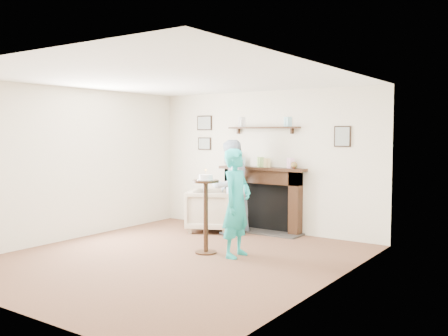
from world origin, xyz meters
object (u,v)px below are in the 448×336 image
Objects in this scene: pedestal_table at (206,202)px; woman at (237,256)px; man at (230,233)px; armchair at (212,231)px.

woman is at bearing 10.46° from pedestal_table.
man is at bearing 33.84° from woman.
woman reaches higher than armchair.
man is 1.07× the size of woman.
woman is 1.25× the size of pedestal_table.
woman is (1.00, -1.31, 0.00)m from man.
pedestal_table is at bearing 29.46° from man.
man is 1.65m from woman.
pedestal_table is at bearing -172.78° from armchair.
armchair is at bearing 123.23° from pedestal_table.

